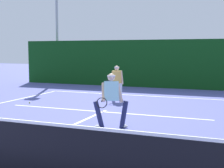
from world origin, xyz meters
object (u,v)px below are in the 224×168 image
(player_far, at_px, (117,81))
(tennis_ball, at_px, (30,103))
(player_near, at_px, (111,98))
(light_pole, at_px, (57,10))
(tennis_ball_extra, at_px, (158,137))

(player_far, xyz_separation_m, tennis_ball, (-3.12, -2.17, -0.82))
(player_near, distance_m, player_far, 5.21)
(player_near, xyz_separation_m, light_pole, (-8.82, 11.68, 4.21))
(player_near, bearing_deg, tennis_ball, -53.69)
(player_near, distance_m, light_pole, 15.23)
(player_near, bearing_deg, light_pole, -76.90)
(player_far, bearing_deg, tennis_ball_extra, 110.89)
(player_far, distance_m, light_pole, 10.69)
(player_far, height_order, tennis_ball_extra, player_far)
(tennis_ball_extra, relative_size, light_pole, 0.01)
(tennis_ball, distance_m, tennis_ball_extra, 7.12)
(player_near, height_order, tennis_ball_extra, player_near)
(player_near, relative_size, player_far, 1.02)
(light_pole, bearing_deg, player_near, -52.94)
(tennis_ball, relative_size, tennis_ball_extra, 1.00)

